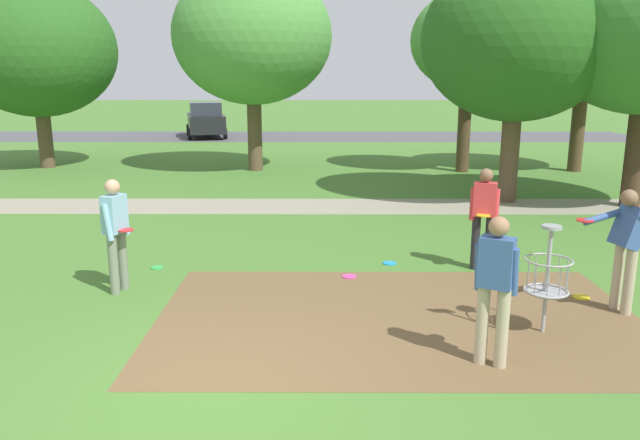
% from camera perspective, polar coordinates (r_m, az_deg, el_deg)
% --- Properties ---
extents(ground_plane, '(160.00, 160.00, 0.00)m').
position_cam_1_polar(ground_plane, '(6.62, -9.71, -15.42)').
color(ground_plane, '#47752D').
extents(dirt_tee_pad, '(6.46, 3.96, 0.01)m').
position_cam_1_polar(dirt_tee_pad, '(8.34, 7.33, -9.07)').
color(dirt_tee_pad, brown).
rests_on(dirt_tee_pad, ground).
extents(disc_golf_basket, '(0.98, 0.58, 1.39)m').
position_cam_1_polar(disc_golf_basket, '(8.10, 20.05, -4.84)').
color(disc_golf_basket, '#9E9EA3').
rests_on(disc_golf_basket, ground).
extents(player_foreground_watching, '(0.49, 0.45, 1.71)m').
position_cam_1_polar(player_foreground_watching, '(6.94, 16.04, -5.66)').
color(player_foreground_watching, tan).
rests_on(player_foreground_watching, ground).
extents(player_throwing, '(1.17, 0.45, 1.71)m').
position_cam_1_polar(player_throwing, '(9.17, 26.71, -1.88)').
color(player_throwing, tan).
rests_on(player_throwing, ground).
extents(player_waiting_left, '(0.44, 0.50, 1.71)m').
position_cam_1_polar(player_waiting_left, '(9.46, -18.54, -0.82)').
color(player_waiting_left, slate).
rests_on(player_waiting_left, ground).
extents(player_waiting_right, '(0.50, 0.44, 1.71)m').
position_cam_1_polar(player_waiting_right, '(10.38, 15.07, 0.62)').
color(player_waiting_right, '#232328').
rests_on(player_waiting_right, ground).
extents(frisbee_near_basket, '(0.23, 0.23, 0.02)m').
position_cam_1_polar(frisbee_near_basket, '(10.65, 6.51, -4.03)').
color(frisbee_near_basket, '#1E93DB').
rests_on(frisbee_near_basket, ground).
extents(frisbee_by_tee, '(0.20, 0.20, 0.02)m').
position_cam_1_polar(frisbee_by_tee, '(10.70, -14.98, -4.31)').
color(frisbee_by_tee, green).
rests_on(frisbee_by_tee, ground).
extents(frisbee_mid_grass, '(0.24, 0.24, 0.02)m').
position_cam_1_polar(frisbee_mid_grass, '(9.77, 23.21, -6.65)').
color(frisbee_mid_grass, gold).
rests_on(frisbee_mid_grass, ground).
extents(frisbee_far_left, '(0.23, 0.23, 0.02)m').
position_cam_1_polar(frisbee_far_left, '(9.90, 2.76, -5.30)').
color(frisbee_far_left, '#E53D99').
rests_on(frisbee_far_left, ground).
extents(tree_near_left, '(5.36, 5.36, 6.34)m').
position_cam_1_polar(tree_near_left, '(23.71, -24.99, 14.21)').
color(tree_near_left, brown).
rests_on(tree_near_left, ground).
extents(tree_near_right, '(3.78, 3.78, 5.92)m').
position_cam_1_polar(tree_near_right, '(21.24, 13.72, 15.93)').
color(tree_near_right, '#4C3823').
rests_on(tree_near_right, ground).
extents(tree_mid_left, '(5.26, 5.26, 6.70)m').
position_cam_1_polar(tree_mid_left, '(21.13, -6.33, 16.67)').
color(tree_mid_left, brown).
rests_on(tree_mid_left, ground).
extents(tree_mid_center, '(4.43, 4.43, 6.46)m').
position_cam_1_polar(tree_mid_center, '(22.55, 23.67, 15.72)').
color(tree_mid_center, '#4C3823').
rests_on(tree_mid_center, ground).
extents(tree_far_left, '(4.72, 4.72, 6.06)m').
position_cam_1_polar(tree_far_left, '(16.31, 17.99, 15.72)').
color(tree_far_left, brown).
rests_on(tree_far_left, ground).
extents(parking_lot_strip, '(36.00, 6.00, 0.01)m').
position_cam_1_polar(parking_lot_strip, '(33.38, -1.62, 7.82)').
color(parking_lot_strip, '#4C4C51').
rests_on(parking_lot_strip, ground).
extents(parked_car_leftmost, '(2.75, 4.51, 1.84)m').
position_cam_1_polar(parked_car_leftmost, '(33.44, -10.63, 9.19)').
color(parked_car_leftmost, black).
rests_on(parked_car_leftmost, ground).
extents(gravel_path, '(40.00, 1.86, 0.00)m').
position_cam_1_polar(gravel_path, '(15.29, -3.86, 1.32)').
color(gravel_path, gray).
rests_on(gravel_path, ground).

